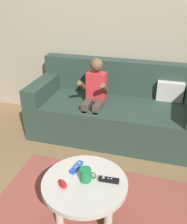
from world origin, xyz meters
TOP-DOWN VIEW (x-y plane):
  - ground_plane at (0.00, 0.00)m, footprint 8.55×8.55m
  - wall_back at (0.00, 1.71)m, footprint 4.28×0.05m
  - couch at (0.24, 1.31)m, footprint 1.86×0.80m
  - person_seated_on_couch at (0.04, 1.14)m, footprint 0.29×0.36m
  - coffee_table at (0.30, -0.02)m, footprint 0.59×0.59m
  - area_rug at (0.30, -0.03)m, footprint 1.57×1.32m
  - game_remote_black_near_edge at (0.46, 0.02)m, footprint 0.14×0.04m
  - nunchuk_red at (0.17, -0.11)m, footprint 0.10×0.09m
  - game_remote_blue_far_corner at (0.20, 0.08)m, footprint 0.06×0.14m
  - coffee_mug at (0.30, -0.01)m, footprint 0.12×0.08m

SIDE VIEW (x-z plane):
  - ground_plane at x=0.00m, z-range 0.00..0.00m
  - area_rug at x=0.30m, z-range 0.00..0.01m
  - couch at x=0.24m, z-range -0.12..0.70m
  - coffee_table at x=0.30m, z-range 0.14..0.54m
  - game_remote_black_near_edge at x=0.46m, z-range 0.40..0.43m
  - game_remote_blue_far_corner at x=0.20m, z-range 0.40..0.43m
  - nunchuk_red at x=0.17m, z-range 0.40..0.45m
  - coffee_mug at x=0.30m, z-range 0.41..0.50m
  - person_seated_on_couch at x=0.04m, z-range 0.07..0.98m
  - wall_back at x=0.00m, z-range 0.00..2.50m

